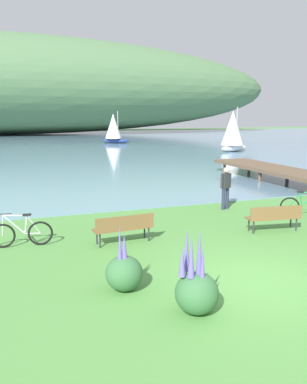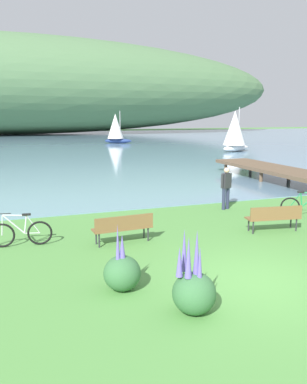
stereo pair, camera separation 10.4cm
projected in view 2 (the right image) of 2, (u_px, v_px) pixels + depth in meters
ground_plane at (259, 282)px, 8.94m from camera, size 200.00×200.00×0.00m
bay_water at (55, 143)px, 53.05m from camera, size 180.00×80.00×0.04m
distant_hillside at (12, 85)px, 76.06m from camera, size 114.06×28.00×19.12m
park_bench_near_camera at (274, 216)px, 12.74m from camera, size 1.85×0.72×0.88m
park_bench_further_along at (123, 226)px, 11.57m from camera, size 1.83×0.60×0.88m
bicycle_leaning_near_bench at (305, 206)px, 14.66m from camera, size 1.54×0.98×1.01m
bicycle_beside_path at (21, 233)px, 11.35m from camera, size 1.77×0.24×1.01m
person_at_shoreline at (226, 186)px, 15.74m from camera, size 0.58×0.34×1.71m
echium_bush_beside_closest at (194, 289)px, 7.46m from camera, size 0.85×0.85×1.67m
echium_bush_mid_cluster at (122, 272)px, 8.48m from camera, size 0.82×0.82×1.52m
sailboat_nearest_to_shore at (235, 131)px, 40.55m from camera, size 4.04×3.00×4.59m
sailboat_mid_bay at (116, 128)px, 52.86m from camera, size 3.79×2.87×4.32m
pier_dock at (276, 170)px, 22.51m from camera, size 2.40×10.00×0.80m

